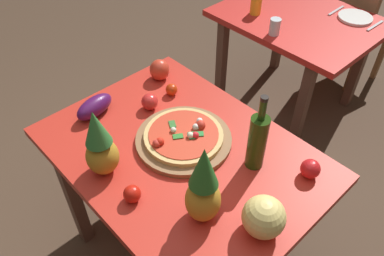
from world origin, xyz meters
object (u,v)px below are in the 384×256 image
at_px(pineapple_left, 100,146).
at_px(melon, 264,217).
at_px(tomato_by_bottle, 172,90).
at_px(dining_chair, 355,25).
at_px(dinner_plate, 355,17).
at_px(tomato_near_board, 132,194).
at_px(wine_bottle, 257,141).
at_px(tomato_beside_pepper, 150,102).
at_px(drinking_glass_juice, 256,5).
at_px(drinking_glass_water, 275,27).
at_px(background_table, 297,31).
at_px(fork_utensil, 336,11).
at_px(pineapple_right, 203,189).
at_px(bell_pepper, 160,70).
at_px(pizza, 183,135).
at_px(knife_utensil, 375,26).
at_px(display_table, 182,165).
at_px(eggplant, 95,107).
at_px(tomato_at_corner, 310,169).
at_px(pizza_board, 184,140).

height_order(pineapple_left, melon, pineapple_left).
distance_m(pineapple_left, tomato_by_bottle, 0.57).
bearing_deg(dining_chair, melon, 120.22).
bearing_deg(dinner_plate, tomato_near_board, -85.12).
bearing_deg(tomato_by_bottle, dinner_plate, 81.01).
distance_m(wine_bottle, tomato_beside_pepper, 0.59).
distance_m(tomato_near_board, drinking_glass_juice, 1.63).
xyz_separation_m(tomato_by_bottle, dinner_plate, (0.22, 1.39, -0.02)).
bearing_deg(drinking_glass_water, drinking_glass_juice, 154.16).
height_order(background_table, drinking_glass_juice, drinking_glass_juice).
height_order(tomato_by_bottle, drinking_glass_juice, drinking_glass_juice).
relative_size(tomato_beside_pepper, fork_utensil, 0.44).
relative_size(tomato_near_board, drinking_glass_water, 0.69).
distance_m(background_table, pineapple_right, 1.69).
distance_m(bell_pepper, tomato_by_bottle, 0.16).
distance_m(pizza, tomato_near_board, 0.36).
relative_size(tomato_near_board, tomato_by_bottle, 1.15).
bearing_deg(pineapple_left, dining_chair, 92.74).
height_order(pineapple_right, knife_utensil, pineapple_right).
bearing_deg(display_table, pizza, 128.57).
relative_size(melon, bell_pepper, 1.36).
distance_m(tomato_near_board, fork_utensil, 1.95).
distance_m(pineapple_left, knife_utensil, 1.93).
bearing_deg(display_table, fork_utensil, 98.54).
xyz_separation_m(tomato_beside_pepper, knife_utensil, (0.35, 1.54, -0.04)).
bearing_deg(tomato_near_board, wine_bottle, 67.48).
bearing_deg(background_table, dining_chair, 79.31).
height_order(wine_bottle, pineapple_left, wine_bottle).
xyz_separation_m(pineapple_left, dinner_plate, (0.03, 1.91, -0.13)).
distance_m(pizza, melon, 0.52).
distance_m(background_table, drinking_glass_water, 0.34).
height_order(dining_chair, pineapple_right, pineapple_right).
bearing_deg(pineapple_left, display_table, 65.47).
bearing_deg(display_table, pineapple_right, -28.53).
height_order(tomato_beside_pepper, dinner_plate, tomato_beside_pepper).
bearing_deg(display_table, eggplant, -163.48).
xyz_separation_m(pineapple_right, tomato_beside_pepper, (-0.61, 0.24, -0.12)).
distance_m(pizza, pineapple_right, 0.40).
bearing_deg(drinking_glass_water, tomato_beside_pepper, -88.39).
xyz_separation_m(tomato_at_corner, fork_utensil, (-0.69, 1.33, -0.04)).
xyz_separation_m(tomato_near_board, drinking_glass_water, (-0.40, 1.38, 0.02)).
relative_size(eggplant, tomato_by_bottle, 3.32).
height_order(tomato_at_corner, tomato_by_bottle, tomato_at_corner).
bearing_deg(tomato_at_corner, pizza, -153.55).
xyz_separation_m(pineapple_left, tomato_at_corner, (0.59, 0.58, -0.10)).
distance_m(dining_chair, knife_utensil, 0.54).
relative_size(dining_chair, drinking_glass_water, 8.42).
distance_m(pizza_board, tomato_by_bottle, 0.34).
height_order(pineapple_left, drinking_glass_water, pineapple_left).
relative_size(bell_pepper, dinner_plate, 0.52).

